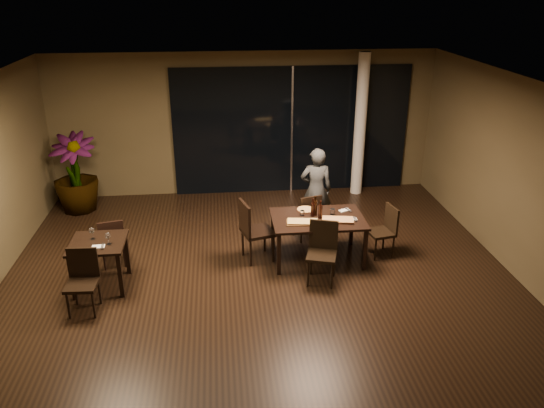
# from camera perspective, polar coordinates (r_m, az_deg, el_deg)

# --- Properties ---
(ground) EXTENTS (8.00, 8.00, 0.00)m
(ground) POSITION_cam_1_polar(r_m,az_deg,el_deg) (8.17, -1.16, -8.93)
(ground) COLOR black
(ground) RESTS_ON ground
(wall_back) EXTENTS (8.00, 0.10, 3.00)m
(wall_back) POSITION_cam_1_polar(r_m,az_deg,el_deg) (11.33, -3.01, 8.61)
(wall_back) COLOR #4A4027
(wall_back) RESTS_ON ground
(wall_right) EXTENTS (0.10, 8.00, 3.00)m
(wall_right) POSITION_cam_1_polar(r_m,az_deg,el_deg) (8.77, 26.15, 1.81)
(wall_right) COLOR #4A4027
(wall_right) RESTS_ON ground
(ceiling) EXTENTS (8.00, 8.00, 0.04)m
(ceiling) POSITION_cam_1_polar(r_m,az_deg,el_deg) (7.05, -1.36, 12.35)
(ceiling) COLOR silver
(ceiling) RESTS_ON wall_back
(window_panel) EXTENTS (5.00, 0.06, 2.70)m
(window_panel) POSITION_cam_1_polar(r_m,az_deg,el_deg) (11.37, 2.12, 7.91)
(window_panel) COLOR black
(window_panel) RESTS_ON ground
(column) EXTENTS (0.24, 0.24, 3.00)m
(column) POSITION_cam_1_polar(r_m,az_deg,el_deg) (11.32, 9.46, 8.32)
(column) COLOR silver
(column) RESTS_ON ground
(main_table) EXTENTS (1.50, 1.00, 0.75)m
(main_table) POSITION_cam_1_polar(r_m,az_deg,el_deg) (8.67, 4.95, -1.94)
(main_table) COLOR black
(main_table) RESTS_ON ground
(side_table) EXTENTS (0.80, 0.80, 0.75)m
(side_table) POSITION_cam_1_polar(r_m,az_deg,el_deg) (8.31, -18.16, -4.68)
(side_table) COLOR black
(side_table) RESTS_ON ground
(chair_main_far) EXTENTS (0.50, 0.50, 0.87)m
(chair_main_far) POSITION_cam_1_polar(r_m,az_deg,el_deg) (9.38, 3.90, -1.15)
(chair_main_far) COLOR black
(chair_main_far) RESTS_ON ground
(chair_main_near) EXTENTS (0.55, 0.55, 0.95)m
(chair_main_near) POSITION_cam_1_polar(r_m,az_deg,el_deg) (8.17, 5.45, -4.77)
(chair_main_near) COLOR black
(chair_main_near) RESTS_ON ground
(chair_main_left) EXTENTS (0.60, 0.60, 1.04)m
(chair_main_left) POSITION_cam_1_polar(r_m,az_deg,el_deg) (8.66, -2.14, -2.58)
(chair_main_left) COLOR black
(chair_main_left) RESTS_ON ground
(chair_main_right) EXTENTS (0.48, 0.48, 0.87)m
(chair_main_right) POSITION_cam_1_polar(r_m,az_deg,el_deg) (9.07, 12.08, -2.55)
(chair_main_right) COLOR black
(chair_main_right) RESTS_ON ground
(chair_side_far) EXTENTS (0.47, 0.47, 0.84)m
(chair_side_far) POSITION_cam_1_polar(r_m,az_deg,el_deg) (8.88, -16.82, -3.75)
(chair_side_far) COLOR black
(chair_side_far) RESTS_ON ground
(chair_side_near) EXTENTS (0.44, 0.44, 0.91)m
(chair_side_near) POSITION_cam_1_polar(r_m,az_deg,el_deg) (7.90, -19.69, -7.40)
(chair_side_near) COLOR black
(chair_side_near) RESTS_ON ground
(diner) EXTENTS (0.57, 0.41, 1.57)m
(diner) POSITION_cam_1_polar(r_m,az_deg,el_deg) (9.68, 4.75, 1.55)
(diner) COLOR #303335
(diner) RESTS_ON ground
(potted_plant) EXTENTS (0.87, 0.87, 1.58)m
(potted_plant) POSITION_cam_1_polar(r_m,az_deg,el_deg) (11.16, -20.43, 3.10)
(potted_plant) COLOR #194717
(potted_plant) RESTS_ON ground
(pizza_board_left) EXTENTS (0.53, 0.30, 0.01)m
(pizza_board_left) POSITION_cam_1_polar(r_m,az_deg,el_deg) (8.43, 3.30, -2.02)
(pizza_board_left) COLOR #4C3118
(pizza_board_left) RESTS_ON main_table
(pizza_board_right) EXTENTS (0.52, 0.30, 0.01)m
(pizza_board_right) POSITION_cam_1_polar(r_m,az_deg,el_deg) (8.55, 7.08, -1.79)
(pizza_board_right) COLOR #472917
(pizza_board_right) RESTS_ON main_table
(oblong_pizza_left) EXTENTS (0.48, 0.27, 0.02)m
(oblong_pizza_left) POSITION_cam_1_polar(r_m,az_deg,el_deg) (8.43, 3.30, -1.92)
(oblong_pizza_left) COLOR maroon
(oblong_pizza_left) RESTS_ON pizza_board_left
(oblong_pizza_right) EXTENTS (0.51, 0.30, 0.02)m
(oblong_pizza_right) POSITION_cam_1_polar(r_m,az_deg,el_deg) (8.55, 7.08, -1.69)
(oblong_pizza_right) COLOR #680D09
(oblong_pizza_right) RESTS_ON pizza_board_right
(round_pizza) EXTENTS (0.28, 0.28, 0.01)m
(round_pizza) POSITION_cam_1_polar(r_m,az_deg,el_deg) (8.91, 3.63, -0.61)
(round_pizza) COLOR red
(round_pizza) RESTS_ON main_table
(bottle_a) EXTENTS (0.07, 0.07, 0.30)m
(bottle_a) POSITION_cam_1_polar(r_m,az_deg,el_deg) (8.64, 4.42, -0.37)
(bottle_a) COLOR black
(bottle_a) RESTS_ON main_table
(bottle_b) EXTENTS (0.07, 0.07, 0.30)m
(bottle_b) POSITION_cam_1_polar(r_m,az_deg,el_deg) (8.58, 5.22, -0.59)
(bottle_b) COLOR black
(bottle_b) RESTS_ON main_table
(bottle_c) EXTENTS (0.07, 0.07, 0.34)m
(bottle_c) POSITION_cam_1_polar(r_m,az_deg,el_deg) (8.67, 4.66, -0.16)
(bottle_c) COLOR black
(bottle_c) RESTS_ON main_table
(tumbler_left) EXTENTS (0.07, 0.07, 0.08)m
(tumbler_left) POSITION_cam_1_polar(r_m,az_deg,el_deg) (8.69, 3.28, -0.97)
(tumbler_left) COLOR white
(tumbler_left) RESTS_ON main_table
(tumbler_right) EXTENTS (0.08, 0.08, 0.10)m
(tumbler_right) POSITION_cam_1_polar(r_m,az_deg,el_deg) (8.77, 6.52, -0.82)
(tumbler_right) COLOR white
(tumbler_right) RESTS_ON main_table
(napkin_near) EXTENTS (0.18, 0.10, 0.01)m
(napkin_near) POSITION_cam_1_polar(r_m,az_deg,el_deg) (8.63, 8.52, -1.64)
(napkin_near) COLOR white
(napkin_near) RESTS_ON main_table
(napkin_far) EXTENTS (0.21, 0.17, 0.01)m
(napkin_far) POSITION_cam_1_polar(r_m,az_deg,el_deg) (8.95, 7.79, -0.68)
(napkin_far) COLOR white
(napkin_far) RESTS_ON main_table
(wine_glass_a) EXTENTS (0.08, 0.08, 0.18)m
(wine_glass_a) POSITION_cam_1_polar(r_m,az_deg,el_deg) (8.33, -18.79, -3.05)
(wine_glass_a) COLOR white
(wine_glass_a) RESTS_ON side_table
(wine_glass_b) EXTENTS (0.08, 0.08, 0.17)m
(wine_glass_b) POSITION_cam_1_polar(r_m,az_deg,el_deg) (8.10, -17.20, -3.59)
(wine_glass_b) COLOR white
(wine_glass_b) RESTS_ON side_table
(side_napkin) EXTENTS (0.19, 0.12, 0.01)m
(side_napkin) POSITION_cam_1_polar(r_m,az_deg,el_deg) (8.09, -18.18, -4.39)
(side_napkin) COLOR white
(side_napkin) RESTS_ON side_table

